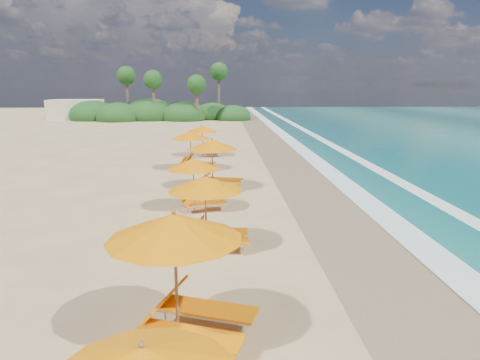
{
  "coord_description": "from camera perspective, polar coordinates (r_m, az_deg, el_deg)",
  "views": [
    {
      "loc": [
        -0.74,
        -16.82,
        4.94
      ],
      "look_at": [
        0.0,
        0.0,
        1.2
      ],
      "focal_mm": 32.2,
      "sensor_mm": 36.0,
      "label": 1
    }
  ],
  "objects": [
    {
      "name": "ground",
      "position": [
        17.55,
        0.0,
        -3.83
      ],
      "size": [
        160.0,
        160.0,
        0.0
      ],
      "primitive_type": "plane",
      "color": "tan",
      "rests_on": "ground"
    },
    {
      "name": "wet_sand",
      "position": [
        18.16,
        12.73,
        -3.56
      ],
      "size": [
        4.0,
        160.0,
        0.01
      ],
      "primitive_type": "cube",
      "color": "#8C7253",
      "rests_on": "ground"
    },
    {
      "name": "surf_foam",
      "position": [
        19.04,
        20.62,
        -3.26
      ],
      "size": [
        4.0,
        160.0,
        0.01
      ],
      "color": "white",
      "rests_on": "ground"
    },
    {
      "name": "station_1",
      "position": [
        8.48,
        -7.23,
        -11.62
      ],
      "size": [
        3.38,
        3.31,
        2.65
      ],
      "rotation": [
        0.0,
        0.0,
        -0.33
      ],
      "color": "olive",
      "rests_on": "ground"
    },
    {
      "name": "station_2",
      "position": [
        13.14,
        -3.78,
        -3.57
      ],
      "size": [
        2.52,
        2.33,
        2.33
      ],
      "rotation": [
        0.0,
        0.0,
        -0.02
      ],
      "color": "olive",
      "rests_on": "ground"
    },
    {
      "name": "station_3",
      "position": [
        17.24,
        -5.62,
        -0.04
      ],
      "size": [
        2.73,
        2.66,
        2.16
      ],
      "rotation": [
        0.0,
        0.0,
        0.31
      ],
      "color": "olive",
      "rests_on": "ground"
    },
    {
      "name": "station_4",
      "position": [
        20.67,
        -3.18,
        2.58
      ],
      "size": [
        3.01,
        2.89,
        2.46
      ],
      "rotation": [
        0.0,
        0.0,
        -0.22
      ],
      "color": "olive",
      "rests_on": "ground"
    },
    {
      "name": "station_5",
      "position": [
        25.5,
        -6.17,
        4.28
      ],
      "size": [
        3.0,
        2.94,
        2.35
      ],
      "rotation": [
        0.0,
        0.0,
        -0.33
      ],
      "color": "olive",
      "rests_on": "ground"
    },
    {
      "name": "station_6",
      "position": [
        30.35,
        -4.71,
        5.47
      ],
      "size": [
        2.67,
        2.56,
        2.2
      ],
      "rotation": [
        0.0,
        0.0,
        0.21
      ],
      "color": "olive",
      "rests_on": "ground"
    },
    {
      "name": "treeline",
      "position": [
        63.14,
        -11.02,
        8.72
      ],
      "size": [
        25.8,
        8.8,
        9.74
      ],
      "color": "#163D14",
      "rests_on": "ground"
    },
    {
      "name": "beach_building",
      "position": [
        68.31,
        -20.9,
        8.75
      ],
      "size": [
        7.0,
        5.0,
        2.8
      ],
      "primitive_type": "cube",
      "color": "beige",
      "rests_on": "ground"
    }
  ]
}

